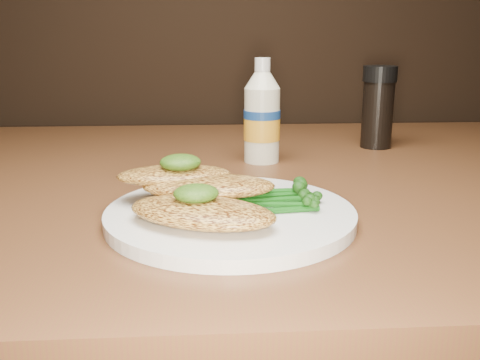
{
  "coord_description": "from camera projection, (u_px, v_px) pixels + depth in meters",
  "views": [
    {
      "loc": [
        -0.14,
        0.35,
        0.93
      ],
      "look_at": [
        -0.11,
        0.87,
        0.79
      ],
      "focal_mm": 39.78,
      "sensor_mm": 36.0,
      "label": 1
    }
  ],
  "objects": [
    {
      "name": "plate",
      "position": [
        230.0,
        215.0,
        0.54
      ],
      "size": [
        0.25,
        0.25,
        0.01
      ],
      "primitive_type": "cylinder",
      "color": "white",
      "rests_on": "dining_table"
    },
    {
      "name": "chicken_mid",
      "position": [
        209.0,
        186.0,
        0.54
      ],
      "size": [
        0.14,
        0.08,
        0.02
      ],
      "primitive_type": "ellipsoid",
      "rotation": [
        0.0,
        0.0,
        -0.06
      ],
      "color": "gold",
      "rests_on": "plate"
    },
    {
      "name": "chicken_front",
      "position": [
        202.0,
        212.0,
        0.49
      ],
      "size": [
        0.16,
        0.13,
        0.02
      ],
      "primitive_type": "ellipsoid",
      "rotation": [
        0.0,
        0.0,
        -0.41
      ],
      "color": "gold",
      "rests_on": "plate"
    },
    {
      "name": "pesto_back",
      "position": [
        180.0,
        162.0,
        0.55
      ],
      "size": [
        0.05,
        0.05,
        0.02
      ],
      "primitive_type": "ellipsoid",
      "rotation": [
        0.0,
        0.0,
        0.14
      ],
      "color": "black",
      "rests_on": "chicken_back"
    },
    {
      "name": "broccolini_bundle",
      "position": [
        274.0,
        197.0,
        0.54
      ],
      "size": [
        0.14,
        0.12,
        0.02
      ],
      "primitive_type": null,
      "rotation": [
        0.0,
        0.0,
        0.21
      ],
      "color": "#135011",
      "rests_on": "plate"
    },
    {
      "name": "mayo_bottle",
      "position": [
        262.0,
        111.0,
        0.77
      ],
      "size": [
        0.07,
        0.07,
        0.15
      ],
      "primitive_type": null,
      "rotation": [
        0.0,
        0.0,
        0.43
      ],
      "color": "#EBE6C7",
      "rests_on": "dining_table"
    },
    {
      "name": "chicken_back",
      "position": [
        174.0,
        175.0,
        0.56
      ],
      "size": [
        0.12,
        0.07,
        0.02
      ],
      "primitive_type": "ellipsoid",
      "rotation": [
        0.0,
        0.0,
        0.06
      ],
      "color": "gold",
      "rests_on": "plate"
    },
    {
      "name": "pepper_grinder",
      "position": [
        378.0,
        107.0,
        0.87
      ],
      "size": [
        0.06,
        0.06,
        0.13
      ],
      "primitive_type": null,
      "rotation": [
        0.0,
        0.0,
        0.08
      ],
      "color": "black",
      "rests_on": "dining_table"
    },
    {
      "name": "pesto_front",
      "position": [
        196.0,
        193.0,
        0.49
      ],
      "size": [
        0.05,
        0.05,
        0.02
      ],
      "primitive_type": "ellipsoid",
      "rotation": [
        0.0,
        0.0,
        0.16
      ],
      "color": "black",
      "rests_on": "chicken_front"
    }
  ]
}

